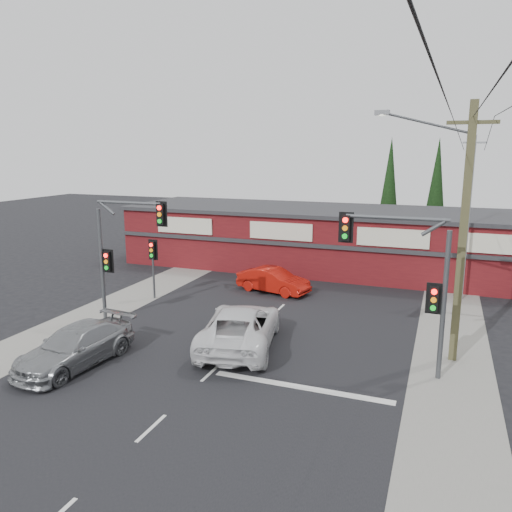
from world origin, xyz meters
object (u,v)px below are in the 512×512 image
(silver_suv, at_px, (75,346))
(utility_pole, at_px, (460,226))
(red_sedan, at_px, (273,280))
(white_suv, at_px, (240,327))
(shop_building, at_px, (311,237))

(silver_suv, distance_m, utility_pole, 15.47)
(silver_suv, xyz_separation_m, red_sedan, (3.89, 12.37, -0.04))
(red_sedan, relative_size, utility_pole, 0.44)
(white_suv, bearing_deg, shop_building, -98.56)
(silver_suv, bearing_deg, shop_building, 84.11)
(shop_building, xyz_separation_m, utility_pole, (9.36, -14.00, 3.26))
(utility_pole, bearing_deg, red_sedan, 145.71)
(white_suv, xyz_separation_m, silver_suv, (-5.25, -4.04, -0.11))
(white_suv, distance_m, silver_suv, 6.63)
(shop_building, bearing_deg, silver_suv, -102.11)
(shop_building, bearing_deg, white_suv, -86.31)
(red_sedan, height_order, shop_building, shop_building)
(white_suv, distance_m, utility_pole, 9.65)
(white_suv, height_order, utility_pole, utility_pole)
(silver_suv, height_order, utility_pole, utility_pole)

